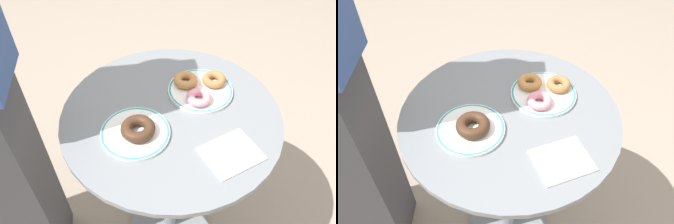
{
  "view_description": "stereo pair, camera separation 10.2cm",
  "coord_description": "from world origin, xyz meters",
  "views": [
    {
      "loc": [
        -0.34,
        -0.65,
        1.48
      ],
      "look_at": [
        -0.02,
        -0.01,
        0.75
      ],
      "focal_mm": 36.24,
      "sensor_mm": 36.0,
      "label": 1
    },
    {
      "loc": [
        -0.24,
        -0.68,
        1.48
      ],
      "look_at": [
        -0.02,
        -0.01,
        0.75
      ],
      "focal_mm": 36.24,
      "sensor_mm": 36.0,
      "label": 2
    }
  ],
  "objects": [
    {
      "name": "donut_old_fashioned",
      "position": [
        0.1,
        0.09,
        0.75
      ],
      "size": [
        0.1,
        0.1,
        0.03
      ],
      "primitive_type": "torus",
      "rotation": [
        0.0,
        0.0,
        1.28
      ],
      "color": "#BC7F42",
      "rests_on": "plate_right"
    },
    {
      "name": "plate_left",
      "position": [
        -0.13,
        -0.03,
        0.74
      ],
      "size": [
        0.2,
        0.2,
        0.01
      ],
      "color": "white",
      "rests_on": "cafe_table"
    },
    {
      "name": "donut_chocolate",
      "position": [
        -0.12,
        -0.04,
        0.76
      ],
      "size": [
        0.14,
        0.14,
        0.03
      ],
      "primitive_type": "torus",
      "rotation": [
        0.0,
        0.0,
        5.75
      ],
      "color": "#422819",
      "rests_on": "plate_left"
    },
    {
      "name": "paper_napkin",
      "position": [
        0.08,
        -0.21,
        0.73
      ],
      "size": [
        0.15,
        0.13,
        0.01
      ],
      "primitive_type": "cube",
      "rotation": [
        0.0,
        0.0,
        0.04
      ],
      "color": "white",
      "rests_on": "cafe_table"
    },
    {
      "name": "donut_pink_frosted",
      "position": [
        0.1,
        0.0,
        0.75
      ],
      "size": [
        0.1,
        0.1,
        0.03
      ],
      "primitive_type": "torus",
      "rotation": [
        0.0,
        0.0,
        1.22
      ],
      "color": "pink",
      "rests_on": "plate_right"
    },
    {
      "name": "plate_right",
      "position": [
        0.13,
        0.05,
        0.74
      ],
      "size": [
        0.21,
        0.21,
        0.01
      ],
      "color": "white",
      "rests_on": "cafe_table"
    },
    {
      "name": "cafe_table",
      "position": [
        0.0,
        0.0,
        0.5
      ],
      "size": [
        0.68,
        0.68,
        0.73
      ],
      "color": "slate",
      "rests_on": "ground"
    },
    {
      "name": "donut_cinnamon",
      "position": [
        0.19,
        0.05,
        0.75
      ],
      "size": [
        0.11,
        0.11,
        0.03
      ],
      "primitive_type": "torus",
      "rotation": [
        0.0,
        0.0,
        0.56
      ],
      "color": "#A36B3D",
      "rests_on": "plate_right"
    }
  ]
}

